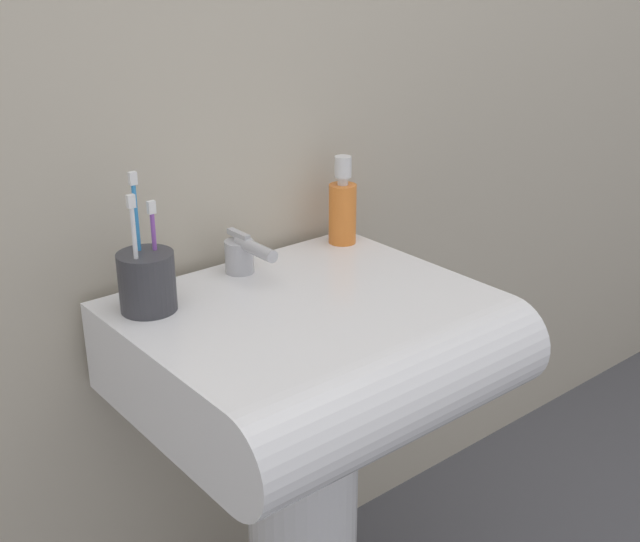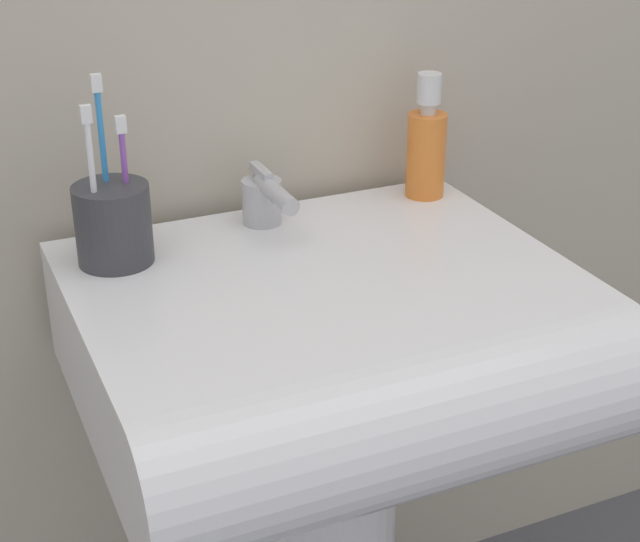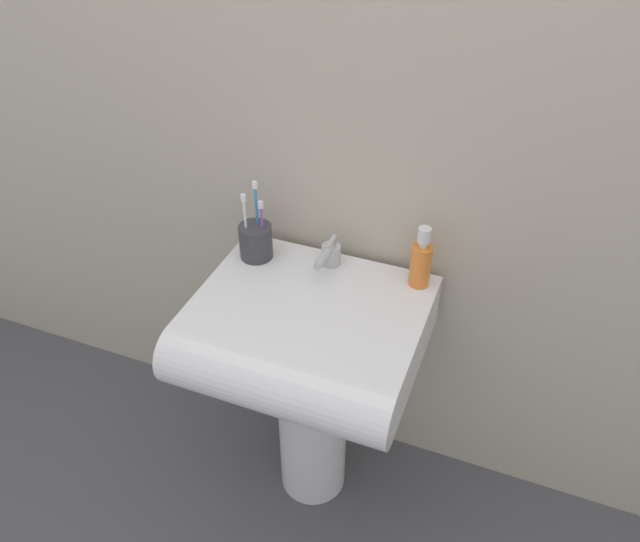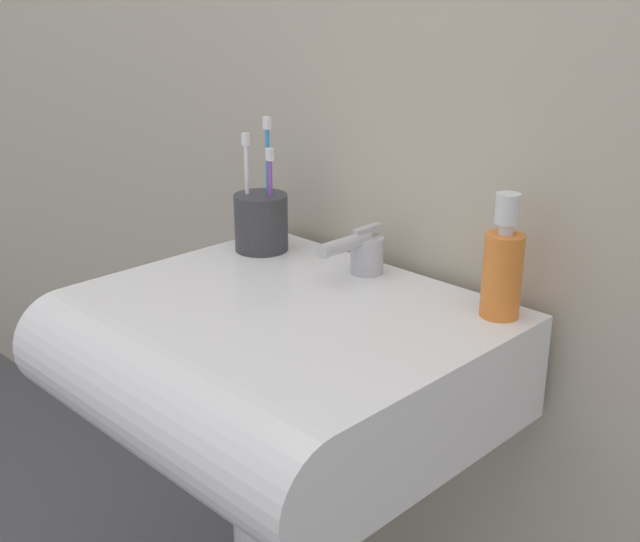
{
  "view_description": "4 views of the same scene",
  "coord_description": "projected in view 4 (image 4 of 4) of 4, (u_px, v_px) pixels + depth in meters",
  "views": [
    {
      "loc": [
        -0.73,
        -0.94,
        1.27
      ],
      "look_at": [
        0.03,
        -0.02,
        0.79
      ],
      "focal_mm": 45.0,
      "sensor_mm": 36.0,
      "label": 1
    },
    {
      "loc": [
        -0.41,
        -0.94,
        1.23
      ],
      "look_at": [
        -0.01,
        -0.03,
        0.75
      ],
      "focal_mm": 55.0,
      "sensor_mm": 36.0,
      "label": 2
    },
    {
      "loc": [
        0.45,
        -1.09,
        1.74
      ],
      "look_at": [
        0.01,
        0.02,
        0.82
      ],
      "focal_mm": 35.0,
      "sensor_mm": 36.0,
      "label": 3
    },
    {
      "loc": [
        0.76,
        -0.71,
        1.17
      ],
      "look_at": [
        0.03,
        0.02,
        0.79
      ],
      "focal_mm": 45.0,
      "sensor_mm": 36.0,
      "label": 4
    }
  ],
  "objects": [
    {
      "name": "sink_basin",
      "position": [
        266.0,
        364.0,
        1.12
      ],
      "size": [
        0.57,
        0.5,
        0.15
      ],
      "color": "white",
      "rests_on": "sink_pedestal"
    },
    {
      "name": "faucet",
      "position": [
        362.0,
        252.0,
        1.22
      ],
      "size": [
        0.05,
        0.13,
        0.07
      ],
      "color": "#B7B7BC",
      "rests_on": "sink_basin"
    },
    {
      "name": "toothbrush_cup",
      "position": [
        261.0,
        221.0,
        1.33
      ],
      "size": [
        0.09,
        0.09,
        0.22
      ],
      "color": "#38383D",
      "rests_on": "sink_basin"
    },
    {
      "name": "soap_bottle",
      "position": [
        503.0,
        268.0,
        1.06
      ],
      "size": [
        0.05,
        0.05,
        0.17
      ],
      "color": "orange",
      "rests_on": "sink_basin"
    }
  ]
}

